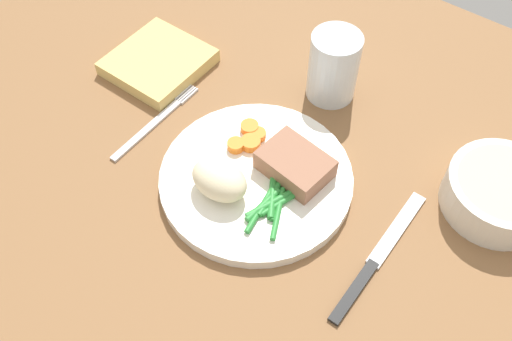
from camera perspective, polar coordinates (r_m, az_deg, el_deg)
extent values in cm
cube|color=brown|center=(73.32, 3.80, -1.26)|extent=(120.00, 90.00, 2.00)
cylinder|color=white|center=(71.32, 0.00, -0.86)|extent=(24.44, 24.44, 1.60)
cube|color=#936047|center=(70.35, 4.03, 0.94)|extent=(9.27, 7.21, 2.89)
ellipsoid|color=beige|center=(67.77, -3.72, -0.92)|extent=(7.36, 5.28, 4.33)
cylinder|color=orange|center=(74.17, 0.18, 3.67)|extent=(2.19, 2.19, 0.92)
cylinder|color=orange|center=(72.93, -2.07, 2.57)|extent=(2.20, 2.20, 1.13)
cylinder|color=orange|center=(73.39, -0.30, 3.05)|extent=(2.58, 2.58, 1.11)
cylinder|color=orange|center=(74.90, -0.65, 4.38)|extent=(2.42, 2.42, 1.02)
cylinder|color=#2D8C38|center=(68.95, 1.62, -2.06)|extent=(4.77, 7.20, 0.66)
cylinder|color=#2D8C38|center=(68.48, 1.74, -2.47)|extent=(4.40, 6.32, 0.88)
cylinder|color=#2D8C38|center=(68.08, 2.76, -3.16)|extent=(2.68, 6.32, 0.72)
cylinder|color=#2D8C38|center=(67.93, 1.80, -3.20)|extent=(3.54, 7.52, 0.86)
cylinder|color=#2D8C38|center=(67.71, 0.26, -3.55)|extent=(2.04, 7.75, 0.72)
cylinder|color=#2D8C38|center=(67.54, 0.99, -3.70)|extent=(1.37, 5.74, 0.84)
cylinder|color=#2D8C38|center=(67.18, 2.23, -4.34)|extent=(3.77, 6.87, 0.70)
cylinder|color=#2D8C38|center=(68.57, 1.27, -2.40)|extent=(1.68, 6.45, 0.81)
cube|color=silver|center=(78.57, -11.00, 4.06)|extent=(1.00, 13.00, 0.40)
cube|color=silver|center=(82.52, -7.36, 7.81)|extent=(0.24, 3.60, 0.40)
cube|color=silver|center=(82.31, -7.15, 7.70)|extent=(0.24, 3.60, 0.40)
cube|color=silver|center=(82.11, -6.94, 7.58)|extent=(0.24, 3.60, 0.40)
cube|color=silver|center=(81.91, -6.73, 7.46)|extent=(0.24, 3.60, 0.40)
cube|color=black|center=(65.26, 9.88, -11.97)|extent=(1.30, 9.00, 0.64)
cube|color=silver|center=(70.09, 14.05, -5.80)|extent=(1.70, 12.00, 0.40)
cylinder|color=silver|center=(79.37, 7.84, 10.38)|extent=(6.94, 6.94, 10.08)
cylinder|color=silver|center=(81.27, 7.62, 8.96)|extent=(6.39, 6.39, 4.54)
cylinder|color=silver|center=(74.19, 23.38, -2.12)|extent=(13.28, 13.28, 4.87)
cylinder|color=beige|center=(73.36, 23.66, -1.64)|extent=(11.28, 11.28, 2.68)
cube|color=#DBBC6B|center=(86.39, -9.84, 10.75)|extent=(12.82, 13.35, 2.10)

